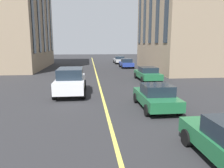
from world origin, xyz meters
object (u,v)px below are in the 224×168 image
car_green_oncoming (148,74)px  car_silver_parked_a (119,60)px  car_blue_parked_b (126,63)px  car_white_mid (71,81)px  car_green_near (156,96)px

car_green_oncoming → car_silver_parked_a: 19.85m
car_blue_parked_b → car_silver_parked_a: car_blue_parked_b is taller
car_green_oncoming → car_silver_parked_a: size_ratio=1.00×
car_white_mid → car_blue_parked_b: (17.36, -7.12, -0.27)m
car_green_near → car_green_oncoming: bearing=-12.7°
car_blue_parked_b → car_white_mid: bearing=157.7°
car_green_oncoming → car_green_near: 9.58m
car_blue_parked_b → car_silver_parked_a: (7.66, 0.00, 0.00)m
car_blue_parked_b → car_green_near: same height
car_green_oncoming → car_green_near: (-9.35, 2.10, -0.00)m
car_white_mid → car_silver_parked_a: bearing=-15.9°
car_green_oncoming → car_silver_parked_a: bearing=0.0°
car_silver_parked_a → car_white_mid: bearing=164.1°
car_blue_parked_b → car_green_oncoming: size_ratio=0.89×
car_white_mid → car_green_near: bearing=-129.8°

